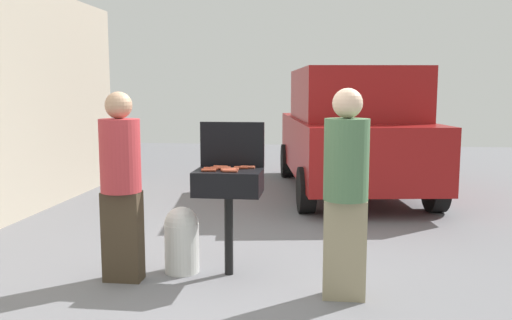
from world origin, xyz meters
TOP-DOWN VIEW (x-y plane):
  - ground_plane at (0.00, 0.00)m, footprint 24.00×24.00m
  - bbq_grill at (-0.05, 0.18)m, footprint 0.60×0.44m
  - grill_lid_open at (-0.05, 0.40)m, footprint 0.60×0.05m
  - hot_dog_0 at (-0.14, 0.29)m, footprint 0.13×0.03m
  - hot_dog_1 at (-0.21, 0.17)m, footprint 0.13×0.03m
  - hot_dog_2 at (-0.01, 0.05)m, footprint 0.13×0.03m
  - hot_dog_3 at (-0.04, 0.14)m, footprint 0.13×0.03m
  - hot_dog_4 at (-0.10, 0.24)m, footprint 0.13×0.04m
  - hot_dog_5 at (-0.03, 0.09)m, footprint 0.13×0.03m
  - hot_dog_6 at (0.05, 0.27)m, footprint 0.13×0.04m
  - hot_dog_7 at (-0.20, 0.07)m, footprint 0.13×0.04m
  - hot_dog_8 at (0.11, 0.31)m, footprint 0.13×0.04m
  - hot_dog_9 at (-0.15, 0.20)m, footprint 0.13×0.04m
  - hot_dog_10 at (-0.02, 0.17)m, footprint 0.13×0.03m
  - propane_tank at (-0.49, 0.19)m, footprint 0.32×0.32m
  - person_left at (-0.95, -0.09)m, footprint 0.35×0.35m
  - person_right at (0.98, -0.26)m, footprint 0.36×0.36m
  - parked_minivan at (1.26, 4.36)m, footprint 2.55×4.63m

SIDE VIEW (x-z plane):
  - ground_plane at x=0.00m, z-range 0.00..0.00m
  - propane_tank at x=-0.49m, z-range 0.01..0.63m
  - bbq_grill at x=-0.05m, z-range 0.34..1.31m
  - person_left at x=-0.95m, z-range 0.07..1.74m
  - person_right at x=0.98m, z-range 0.07..1.77m
  - hot_dog_0 at x=-0.14m, z-range 0.97..1.00m
  - hot_dog_1 at x=-0.21m, z-range 0.97..1.00m
  - hot_dog_2 at x=-0.01m, z-range 0.97..1.00m
  - hot_dog_3 at x=-0.04m, z-range 0.97..1.00m
  - hot_dog_4 at x=-0.10m, z-range 0.97..1.00m
  - hot_dog_5 at x=-0.03m, z-range 0.97..1.00m
  - hot_dog_6 at x=0.05m, z-range 0.97..1.00m
  - hot_dog_7 at x=-0.20m, z-range 0.97..1.00m
  - hot_dog_8 at x=0.11m, z-range 0.97..1.00m
  - hot_dog_9 at x=-0.15m, z-range 0.97..1.00m
  - hot_dog_10 at x=-0.02m, z-range 0.97..1.00m
  - parked_minivan at x=1.26m, z-range 0.02..2.04m
  - grill_lid_open at x=-0.05m, z-range 0.97..1.39m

